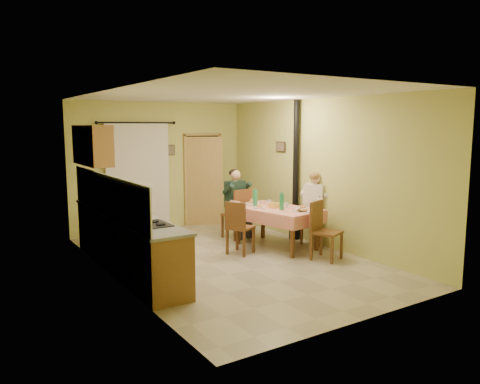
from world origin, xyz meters
TOP-DOWN VIEW (x-y plane):
  - floor at (0.00, 0.00)m, footprint 4.00×6.00m
  - room_shell at (0.00, 0.00)m, footprint 4.04×6.04m
  - kitchen_run at (-1.71, 0.40)m, footprint 0.64×3.64m
  - upper_cabinets at (-1.82, 1.70)m, footprint 0.35×1.40m
  - curtain at (-0.55, 2.90)m, footprint 1.70×0.07m
  - doorway at (1.02, 2.88)m, footprint 0.96×0.45m
  - dining_table at (1.17, 0.26)m, footprint 1.29×1.79m
  - tableware at (1.21, 0.15)m, footprint 0.90×1.55m
  - chair_far at (0.93, 1.29)m, footprint 0.52×0.52m
  - chair_near at (1.39, -0.86)m, footprint 0.58×0.58m
  - chair_right at (1.97, 0.07)m, footprint 0.57×0.57m
  - chair_left at (0.34, 0.24)m, footprint 0.55×0.55m
  - man_far at (0.92, 1.30)m, footprint 0.62×0.51m
  - man_right at (1.96, 0.07)m, footprint 0.60×0.65m
  - stove_flue at (1.90, 0.60)m, footprint 0.24×0.24m
  - picture_back at (0.25, 2.97)m, footprint 0.19×0.03m
  - picture_right at (1.97, 1.20)m, footprint 0.03×0.31m

SIDE VIEW (x-z plane):
  - floor at x=0.00m, z-range -0.01..0.01m
  - chair_left at x=0.34m, z-range -0.19..0.77m
  - chair_right at x=1.97m, z-range -0.21..0.79m
  - chair_near at x=1.39m, z-range -0.21..0.80m
  - chair_far at x=0.93m, z-range -0.22..0.81m
  - dining_table at x=1.17m, z-range 0.00..0.76m
  - kitchen_run at x=-1.71m, z-range -0.30..1.26m
  - tableware at x=1.21m, z-range 0.66..0.99m
  - man_far at x=0.92m, z-range 0.18..1.57m
  - man_right at x=1.96m, z-range 0.18..1.57m
  - stove_flue at x=1.90m, z-range -0.38..2.42m
  - doorway at x=1.02m, z-range -0.02..2.13m
  - curtain at x=-0.55m, z-range 0.15..2.37m
  - picture_back at x=0.25m, z-range 1.64..1.86m
  - room_shell at x=0.00m, z-range 0.41..3.23m
  - picture_right at x=1.97m, z-range 1.75..1.96m
  - upper_cabinets at x=-1.82m, z-range 1.60..2.30m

